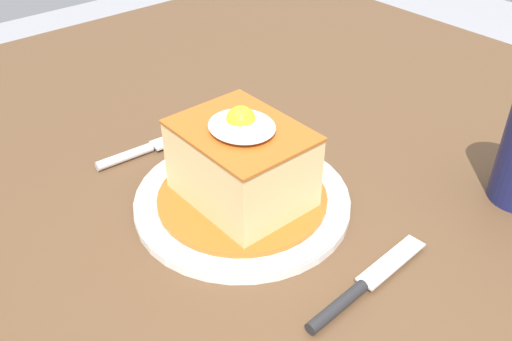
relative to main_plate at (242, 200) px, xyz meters
The scene contains 5 objects.
dining_table 0.20m from the main_plate, 65.20° to the left, with size 1.42×1.01×0.77m.
main_plate is the anchor object (origin of this frame).
sandwich_meal 0.05m from the main_plate, 28.72° to the right, with size 0.19×0.19×0.12m.
fork 0.17m from the main_plate, 168.44° to the right, with size 0.03×0.14×0.01m.
knife 0.17m from the main_plate, ahead, with size 0.03×0.17×0.01m.
Camera 1 is at (0.32, -0.46, 1.17)m, focal length 39.56 mm.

